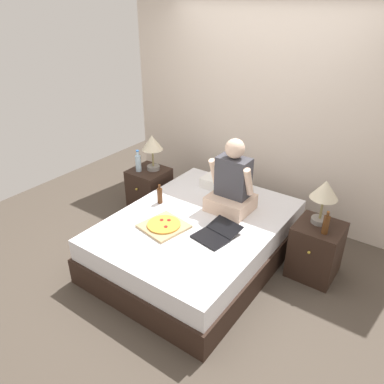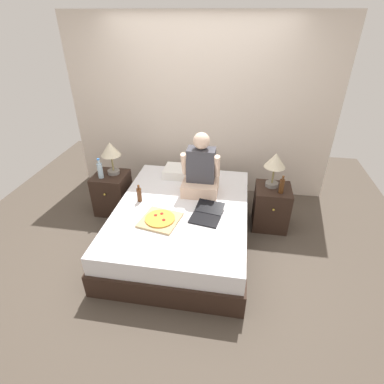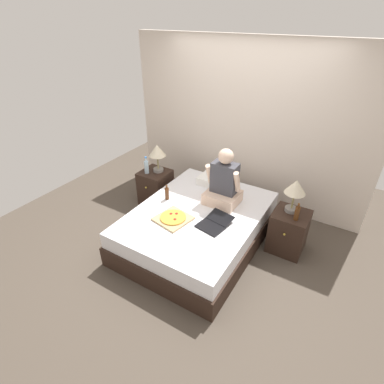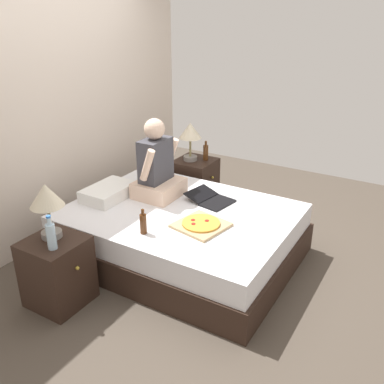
% 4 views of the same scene
% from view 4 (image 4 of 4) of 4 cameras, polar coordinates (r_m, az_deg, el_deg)
% --- Properties ---
extents(ground_plane, '(5.82, 5.82, 0.00)m').
position_cam_4_polar(ground_plane, '(4.22, -1.41, -8.51)').
color(ground_plane, '#4C4238').
extents(wall_back, '(3.82, 0.12, 2.50)m').
position_cam_4_polar(wall_back, '(4.59, -16.79, 10.17)').
color(wall_back, beige).
rests_on(wall_back, ground).
extents(bed, '(1.58, 2.08, 0.50)m').
position_cam_4_polar(bed, '(4.09, -1.44, -5.62)').
color(bed, black).
rests_on(bed, ground).
extents(nightstand_left, '(0.44, 0.47, 0.57)m').
position_cam_4_polar(nightstand_left, '(3.65, -17.50, -10.08)').
color(nightstand_left, black).
rests_on(nightstand_left, ground).
extents(lamp_on_left_nightstand, '(0.26, 0.26, 0.45)m').
position_cam_4_polar(lamp_on_left_nightstand, '(3.42, -18.82, -0.92)').
color(lamp_on_left_nightstand, gray).
rests_on(lamp_on_left_nightstand, nightstand_left).
extents(water_bottle, '(0.07, 0.07, 0.28)m').
position_cam_4_polar(water_bottle, '(3.34, -18.27, -5.53)').
color(water_bottle, silver).
rests_on(water_bottle, nightstand_left).
extents(nightstand_right, '(0.44, 0.47, 0.57)m').
position_cam_4_polar(nightstand_right, '(5.14, 0.43, 1.27)').
color(nightstand_right, black).
rests_on(nightstand_right, ground).
extents(lamp_on_right_nightstand, '(0.26, 0.26, 0.45)m').
position_cam_4_polar(lamp_on_right_nightstand, '(4.94, -0.23, 7.85)').
color(lamp_on_right_nightstand, gray).
rests_on(lamp_on_right_nightstand, nightstand_right).
extents(beer_bottle, '(0.06, 0.06, 0.23)m').
position_cam_4_polar(beer_bottle, '(5.02, 1.84, 5.33)').
color(beer_bottle, '#512D14').
rests_on(beer_bottle, nightstand_right).
extents(pillow, '(0.52, 0.34, 0.12)m').
position_cam_4_polar(pillow, '(4.28, -11.04, -0.01)').
color(pillow, white).
rests_on(pillow, bed).
extents(person_seated, '(0.47, 0.40, 0.78)m').
position_cam_4_polar(person_seated, '(4.18, -4.68, 3.16)').
color(person_seated, beige).
rests_on(person_seated, bed).
extents(laptop, '(0.38, 0.46, 0.07)m').
position_cam_4_polar(laptop, '(4.14, 2.68, -1.05)').
color(laptop, black).
rests_on(laptop, bed).
extents(pizza_box, '(0.47, 0.47, 0.05)m').
position_cam_4_polar(pizza_box, '(3.68, 1.21, -4.37)').
color(pizza_box, tan).
rests_on(pizza_box, bed).
extents(beer_bottle_on_bed, '(0.06, 0.06, 0.22)m').
position_cam_4_polar(beer_bottle_on_bed, '(3.57, -6.52, -4.17)').
color(beer_bottle_on_bed, '#4C2811').
rests_on(beer_bottle_on_bed, bed).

